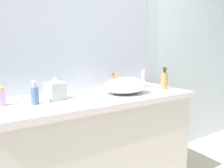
# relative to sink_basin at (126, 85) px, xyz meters

# --- Properties ---
(bathroom_wall_rear) EXTENTS (6.00, 0.06, 2.60)m
(bathroom_wall_rear) POSITION_rel_sink_basin_xyz_m (-0.13, 0.39, 0.34)
(bathroom_wall_rear) COLOR silver
(bathroom_wall_rear) RESTS_ON ground
(vanity_counter) EXTENTS (1.51, 0.60, 0.89)m
(vanity_counter) POSITION_rel_sink_basin_xyz_m (-0.23, 0.05, -0.51)
(vanity_counter) COLOR beige
(vanity_counter) RESTS_ON ground
(wall_mirror_panel) EXTENTS (1.47, 0.01, 1.09)m
(wall_mirror_panel) POSITION_rel_sink_basin_xyz_m (-0.23, 0.35, 0.48)
(wall_mirror_panel) COLOR #B2BCC6
(wall_mirror_panel) RESTS_ON vanity_counter
(sink_basin) EXTENTS (0.38, 0.30, 0.13)m
(sink_basin) POSITION_rel_sink_basin_xyz_m (0.00, 0.00, 0.00)
(sink_basin) COLOR silver
(sink_basin) RESTS_ON vanity_counter
(faucet) EXTENTS (0.03, 0.15, 0.15)m
(faucet) POSITION_rel_sink_basin_xyz_m (0.00, 0.16, 0.03)
(faucet) COLOR olive
(faucet) RESTS_ON vanity_counter
(soap_dispenser) EXTENTS (0.06, 0.06, 0.20)m
(soap_dispenser) POSITION_rel_sink_basin_xyz_m (0.40, -0.03, 0.02)
(soap_dispenser) COLOR #B28245
(soap_dispenser) RESTS_ON vanity_counter
(lotion_bottle) EXTENTS (0.06, 0.06, 0.12)m
(lotion_bottle) POSITION_rel_sink_basin_xyz_m (-0.88, 0.10, -0.01)
(lotion_bottle) COLOR #C6A9D0
(lotion_bottle) RESTS_ON vanity_counter
(perfume_bottle) EXTENTS (0.05, 0.05, 0.16)m
(perfume_bottle) POSITION_rel_sink_basin_xyz_m (-0.69, 0.03, 0.00)
(perfume_bottle) COLOR #4D7195
(perfume_bottle) RESTS_ON vanity_counter
(spray_can) EXTENTS (0.05, 0.05, 0.16)m
(spray_can) POSITION_rel_sink_basin_xyz_m (0.28, 0.11, 0.01)
(spray_can) COLOR #D29C9D
(spray_can) RESTS_ON vanity_counter
(tissue_box) EXTENTS (0.14, 0.14, 0.16)m
(tissue_box) POSITION_rel_sink_basin_xyz_m (-0.54, 0.09, 0.00)
(tissue_box) COLOR #B3C6B3
(tissue_box) RESTS_ON vanity_counter
(candle_jar) EXTENTS (0.05, 0.05, 0.05)m
(candle_jar) POSITION_rel_sink_basin_xyz_m (-0.34, 0.06, -0.04)
(candle_jar) COLOR beige
(candle_jar) RESTS_ON vanity_counter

